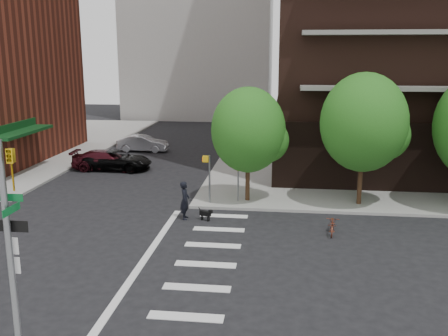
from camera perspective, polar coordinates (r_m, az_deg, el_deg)
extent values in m
plane|color=black|center=(20.47, -10.58, -10.39)|extent=(120.00, 120.00, 0.00)
cube|color=silver|center=(16.30, -4.40, -16.61)|extent=(2.40, 0.50, 0.01)
cube|color=silver|center=(18.04, -3.13, -13.51)|extent=(2.40, 0.50, 0.01)
cube|color=silver|center=(19.82, -2.12, -10.96)|extent=(2.40, 0.50, 0.01)
cube|color=silver|center=(21.64, -1.28, -8.83)|extent=(2.40, 0.50, 0.01)
cube|color=silver|center=(23.49, -0.59, -7.03)|extent=(2.40, 0.50, 0.01)
cube|color=silver|center=(25.37, 0.00, -5.50)|extent=(2.40, 0.50, 0.01)
cube|color=silver|center=(20.33, -9.21, -10.49)|extent=(0.30, 13.00, 0.01)
cube|color=black|center=(44.00, 22.86, 4.26)|extent=(25.50, 25.50, 4.00)
cube|color=#0C3814|center=(35.71, -22.02, 3.83)|extent=(1.40, 6.00, 0.20)
cylinder|color=#301E11|center=(27.30, 2.71, -1.34)|extent=(0.24, 0.24, 2.30)
sphere|color=#235B19|center=(26.75, 2.78, 4.37)|extent=(4.00, 4.00, 4.00)
cylinder|color=#301E11|center=(27.51, 15.28, -1.36)|extent=(0.24, 0.24, 2.60)
sphere|color=#235B19|center=(26.93, 15.68, 5.04)|extent=(4.50, 4.50, 4.50)
cylinder|color=slate|center=(13.14, -23.18, -10.00)|extent=(0.16, 0.16, 6.00)
imported|color=gold|center=(12.34, -23.11, -0.21)|extent=(0.16, 0.20, 1.00)
cube|color=#0A5926|center=(12.75, -23.48, -3.09)|extent=(0.75, 0.02, 0.18)
cube|color=#0A5926|center=(12.62, -23.13, -4.41)|extent=(0.02, 0.75, 0.18)
cube|color=black|center=(12.93, -23.27, -6.12)|extent=(0.90, 0.02, 0.28)
cube|color=silver|center=(13.09, -23.07, -8.19)|extent=(0.32, 0.02, 0.42)
cube|color=silver|center=(13.27, -22.88, -10.21)|extent=(0.32, 0.02, 0.42)
cylinder|color=slate|center=(26.80, -1.66, -1.27)|extent=(0.10, 0.10, 2.60)
cube|color=gold|center=(26.58, -2.10, 1.04)|extent=(0.32, 0.25, 0.32)
cylinder|color=slate|center=(27.16, 1.63, -1.52)|extent=(0.08, 0.08, 2.20)
cube|color=gold|center=(26.80, 1.61, 0.27)|extent=(0.64, 0.02, 0.64)
imported|color=black|center=(35.94, -12.24, 0.87)|extent=(2.47, 5.05, 1.38)
imported|color=#3B0F16|center=(36.06, -13.28, 0.87)|extent=(2.22, 4.92, 1.40)
imported|color=#B3B5BC|center=(42.34, -9.25, 2.80)|extent=(1.49, 4.20, 1.38)
imported|color=brown|center=(23.40, 12.31, -6.32)|extent=(0.74, 1.69, 0.86)
imported|color=black|center=(24.76, -4.49, -3.70)|extent=(0.73, 0.51, 1.91)
cube|color=black|center=(24.63, -2.16, -5.21)|extent=(0.60, 0.41, 0.23)
cube|color=black|center=(24.42, -1.55, -5.02)|extent=(0.21, 0.19, 0.17)
cylinder|color=black|center=(24.73, -1.74, -5.71)|extent=(0.06, 0.06, 0.25)
cylinder|color=black|center=(24.68, -2.57, -5.76)|extent=(0.06, 0.06, 0.25)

